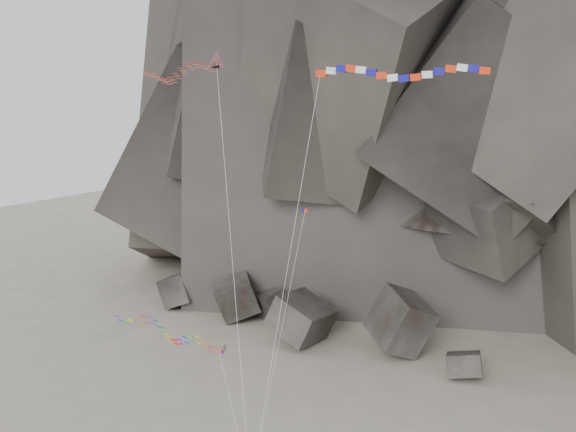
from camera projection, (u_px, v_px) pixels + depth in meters
The scene contains 6 objects.
headland at pixel (508, 16), 110.04m from camera, with size 110.00×70.00×84.00m, color #4A443D, non-canonical shape.
boulder_field at pixel (338, 325), 89.70m from camera, with size 79.43×14.03×8.63m.
delta_kite at pixel (174, 73), 59.09m from camera, with size 15.20×5.88×32.88m.
banner_kite at pixel (399, 74), 52.31m from camera, with size 13.82×10.44×31.67m.
parafoil_kite at pixel (160, 328), 63.85m from camera, with size 19.97×5.05×9.58m.
pennant_kite at pixel (292, 277), 56.54m from camera, with size 0.61×7.40×20.52m.
Camera 1 is at (32.44, -44.09, 31.85)m, focal length 45.00 mm.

